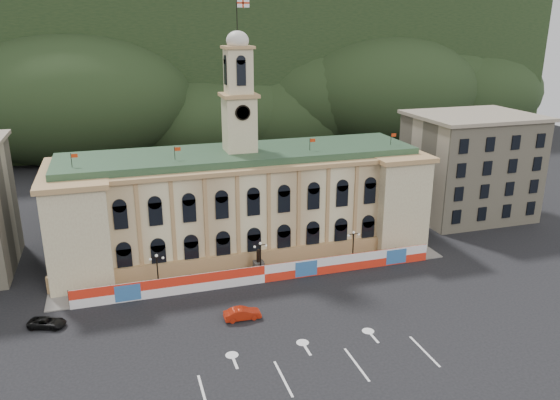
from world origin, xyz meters
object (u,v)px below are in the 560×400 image
object	(u,v)px
statue	(259,266)
lamp_center	(260,256)
black_suv	(47,323)
red_sedan	(242,314)

from	to	relation	value
statue	lamp_center	distance (m)	2.14
lamp_center	black_suv	xyz separation A→B (m)	(-27.28, -5.62, -2.48)
statue	black_suv	distance (m)	28.08
lamp_center	black_suv	distance (m)	27.96
red_sedan	black_suv	xyz separation A→B (m)	(-22.11, 4.98, -0.14)
statue	lamp_center	bearing A→B (deg)	-90.00
statue	lamp_center	world-z (taller)	lamp_center
black_suv	statue	bearing A→B (deg)	-56.86
statue	red_sedan	size ratio (longest dim) A/B	0.83
statue	black_suv	bearing A→B (deg)	-166.37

